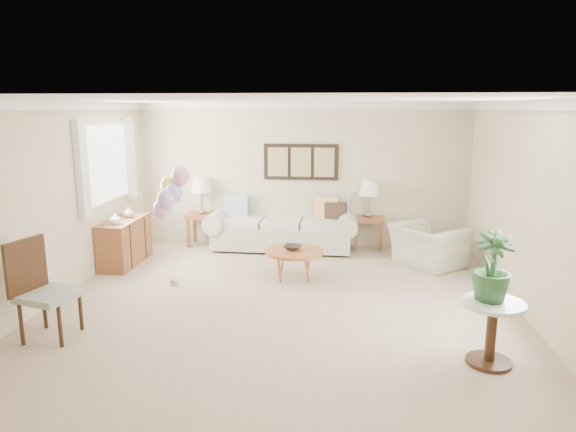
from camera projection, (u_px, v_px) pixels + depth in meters
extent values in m
plane|color=tan|center=(282.00, 304.00, 6.69)|extent=(6.00, 6.00, 0.00)
cube|color=beige|center=(301.00, 176.00, 9.34)|extent=(6.00, 0.04, 2.60)
cube|color=beige|center=(231.00, 288.00, 3.50)|extent=(6.00, 0.04, 2.60)
cube|color=beige|center=(55.00, 202.00, 6.73)|extent=(0.04, 6.00, 2.60)
cube|color=beige|center=(531.00, 211.00, 6.12)|extent=(0.04, 6.00, 2.60)
cube|color=white|center=(282.00, 101.00, 6.16)|extent=(6.00, 6.00, 0.02)
cube|color=white|center=(301.00, 106.00, 9.06)|extent=(6.00, 0.06, 0.12)
cube|color=white|center=(48.00, 105.00, 6.47)|extent=(0.06, 6.00, 0.12)
cube|color=white|center=(539.00, 105.00, 5.86)|extent=(0.06, 6.00, 0.12)
cube|color=white|center=(106.00, 163.00, 8.12)|extent=(0.04, 1.40, 1.20)
cube|color=white|center=(82.00, 170.00, 7.28)|extent=(0.10, 0.22, 1.40)
cube|color=white|center=(130.00, 158.00, 8.94)|extent=(0.10, 0.22, 1.40)
cube|color=black|center=(301.00, 162.00, 9.26)|extent=(1.35, 0.04, 0.65)
cube|color=#8C8C59|center=(278.00, 162.00, 9.28)|extent=(0.36, 0.02, 0.52)
cube|color=#8C8C59|center=(301.00, 162.00, 9.24)|extent=(0.36, 0.02, 0.52)
cube|color=#8C8C59|center=(324.00, 162.00, 9.19)|extent=(0.36, 0.02, 0.52)
cube|color=beige|center=(282.00, 235.00, 9.30)|extent=(2.48, 1.07, 0.40)
cube|color=beige|center=(285.00, 207.00, 9.57)|extent=(2.46, 0.31, 0.61)
cylinder|color=beige|center=(219.00, 220.00, 9.37)|extent=(0.38, 1.01, 0.36)
cylinder|color=beige|center=(348.00, 223.00, 9.13)|extent=(0.38, 1.01, 0.36)
cube|color=silver|center=(243.00, 222.00, 9.27)|extent=(0.69, 0.82, 0.13)
cube|color=silver|center=(282.00, 223.00, 9.19)|extent=(0.69, 0.82, 0.13)
cube|color=silver|center=(321.00, 224.00, 9.12)|extent=(0.69, 0.82, 0.13)
cube|color=#99B2D5|center=(236.00, 206.00, 9.42)|extent=(0.42, 0.13, 0.42)
cube|color=#DDAF6F|center=(326.00, 208.00, 9.25)|extent=(0.42, 0.13, 0.42)
cube|color=#37271C|center=(335.00, 213.00, 9.17)|extent=(0.38, 0.11, 0.38)
cube|color=beige|center=(283.00, 247.00, 9.35)|extent=(2.23, 0.89, 0.04)
cube|color=brown|center=(202.00, 215.00, 9.48)|extent=(0.55, 0.50, 0.08)
cube|color=brown|center=(188.00, 233.00, 9.37)|extent=(0.05, 0.05, 0.52)
cube|color=brown|center=(212.00, 234.00, 9.33)|extent=(0.05, 0.05, 0.52)
cube|color=brown|center=(194.00, 228.00, 9.76)|extent=(0.05, 0.05, 0.52)
cube|color=brown|center=(217.00, 229.00, 9.72)|extent=(0.05, 0.05, 0.52)
cube|color=brown|center=(368.00, 219.00, 9.24)|extent=(0.54, 0.50, 0.08)
cube|color=brown|center=(356.00, 237.00, 9.13)|extent=(0.05, 0.05, 0.51)
cube|color=brown|center=(381.00, 238.00, 9.08)|extent=(0.05, 0.05, 0.51)
cube|color=brown|center=(355.00, 232.00, 9.51)|extent=(0.05, 0.05, 0.51)
cube|color=brown|center=(379.00, 232.00, 9.47)|extent=(0.05, 0.05, 0.51)
cylinder|color=gray|center=(202.00, 212.00, 9.47)|extent=(0.15, 0.15, 0.07)
cylinder|color=gray|center=(202.00, 201.00, 9.43)|extent=(0.04, 0.04, 0.33)
cone|color=silver|center=(201.00, 185.00, 9.37)|extent=(0.38, 0.38, 0.27)
cylinder|color=gray|center=(368.00, 215.00, 9.22)|extent=(0.15, 0.15, 0.06)
cylinder|color=gray|center=(369.00, 204.00, 9.18)|extent=(0.04, 0.04, 0.32)
cone|color=silver|center=(369.00, 188.00, 9.12)|extent=(0.37, 0.37, 0.26)
cylinder|color=#9E4D26|center=(294.00, 252.00, 7.63)|extent=(0.86, 0.86, 0.05)
cylinder|color=#9E4D26|center=(309.00, 262.00, 7.85)|extent=(0.03, 0.03, 0.39)
cylinder|color=#9E4D26|center=(282.00, 261.00, 7.89)|extent=(0.03, 0.03, 0.39)
cylinder|color=#9E4D26|center=(279.00, 269.00, 7.49)|extent=(0.03, 0.03, 0.39)
cylinder|color=#9E4D26|center=(307.00, 270.00, 7.45)|extent=(0.03, 0.03, 0.39)
imported|color=black|center=(293.00, 247.00, 7.65)|extent=(0.33, 0.33, 0.06)
imported|color=beige|center=(428.00, 246.00, 8.27)|extent=(1.33, 1.35, 0.66)
cylinder|color=silver|center=(494.00, 304.00, 5.00)|extent=(0.61, 0.61, 0.04)
cylinder|color=#331D0E|center=(491.00, 334.00, 5.07)|extent=(0.10, 0.10, 0.61)
cylinder|color=#331D0E|center=(489.00, 363.00, 5.13)|extent=(0.44, 0.44, 0.01)
imported|color=#1F4525|center=(492.00, 267.00, 4.97)|extent=(0.41, 0.41, 0.69)
cube|color=gray|center=(50.00, 295.00, 5.63)|extent=(0.67, 0.67, 0.08)
cylinder|color=#331D0E|center=(21.00, 325.00, 5.49)|extent=(0.04, 0.04, 0.46)
cylinder|color=#331D0E|center=(60.00, 327.00, 5.45)|extent=(0.04, 0.04, 0.46)
cylinder|color=#331D0E|center=(45.00, 309.00, 5.92)|extent=(0.04, 0.04, 0.46)
cylinder|color=#331D0E|center=(81.00, 311.00, 5.88)|extent=(0.04, 0.04, 0.46)
cube|color=#331D0E|center=(26.00, 266.00, 5.59)|extent=(0.18, 0.52, 0.60)
cube|color=brown|center=(125.00, 242.00, 8.36)|extent=(0.45, 1.20, 0.74)
cube|color=#331D0E|center=(117.00, 247.00, 8.07)|extent=(0.46, 0.02, 0.70)
cube|color=#331D0E|center=(133.00, 237.00, 8.65)|extent=(0.46, 0.02, 0.70)
imported|color=white|center=(115.00, 218.00, 7.94)|extent=(0.19, 0.19, 0.18)
imported|color=#ADB4A6|center=(129.00, 212.00, 8.43)|extent=(0.18, 0.18, 0.18)
cube|color=gray|center=(174.00, 282.00, 7.42)|extent=(0.09, 0.09, 0.07)
ellipsoid|color=#E38DC7|center=(162.00, 209.00, 7.18)|extent=(0.25, 0.25, 0.29)
cylinder|color=silver|center=(168.00, 250.00, 7.31)|extent=(0.01, 0.01, 0.91)
ellipsoid|color=#BB9CDF|center=(174.00, 193.00, 7.14)|extent=(0.25, 0.25, 0.29)
cylinder|color=silver|center=(174.00, 242.00, 7.29)|extent=(0.01, 0.01, 1.13)
ellipsoid|color=#FFF060|center=(169.00, 185.00, 7.24)|extent=(0.25, 0.25, 0.29)
cylinder|color=silver|center=(172.00, 238.00, 7.34)|extent=(0.01, 0.01, 1.22)
ellipsoid|color=#E38DC7|center=(180.00, 176.00, 7.12)|extent=(0.25, 0.25, 0.29)
cylinder|color=silver|center=(177.00, 234.00, 7.28)|extent=(0.01, 0.01, 1.37)
ellipsoid|color=#BB9CDF|center=(166.00, 199.00, 7.07)|extent=(0.25, 0.25, 0.29)
cylinder|color=silver|center=(170.00, 245.00, 7.26)|extent=(0.01, 0.01, 1.06)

